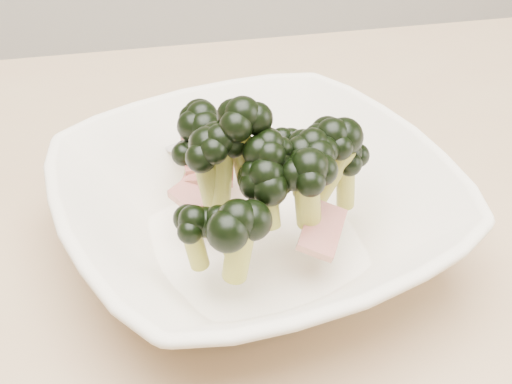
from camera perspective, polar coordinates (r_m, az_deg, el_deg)
The scene contains 1 object.
broccoli_dish at distance 0.49m, azimuth -0.00°, elevation -1.03°, with size 0.33×0.33×0.13m.
Camera 1 is at (-0.03, -0.34, 1.09)m, focal length 50.00 mm.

